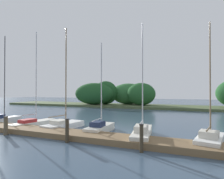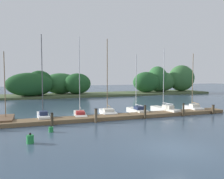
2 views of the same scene
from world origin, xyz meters
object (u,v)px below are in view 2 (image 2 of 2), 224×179
(sailboat_5, at_px, (164,109))
(mooring_piling_1, at_px, (52,119))
(mooring_piling_3, at_px, (145,112))
(mooring_piling_4, at_px, (183,110))
(sailboat_4, at_px, (137,110))
(sailboat_0, at_px, (6,119))
(sailboat_2, at_px, (80,114))
(sailboat_1, at_px, (43,115))
(sailboat_3, at_px, (108,111))
(channel_buoy_1, at_px, (51,129))
(mooring_piling_5, at_px, (213,109))
(channel_buoy_0, at_px, (30,139))
(sailboat_6, at_px, (193,108))
(mooring_piling_2, at_px, (96,116))

(sailboat_5, bearing_deg, mooring_piling_1, 94.18)
(sailboat_5, relative_size, mooring_piling_1, 6.53)
(mooring_piling_3, xyz_separation_m, mooring_piling_4, (4.42, -0.06, -0.00))
(sailboat_4, bearing_deg, sailboat_0, 89.17)
(sailboat_2, height_order, mooring_piling_4, sailboat_2)
(sailboat_1, distance_m, sailboat_3, 6.70)
(channel_buoy_1, bearing_deg, mooring_piling_4, 8.87)
(mooring_piling_5, bearing_deg, mooring_piling_4, -177.80)
(sailboat_1, relative_size, mooring_piling_1, 7.26)
(sailboat_0, bearing_deg, sailboat_1, -86.70)
(mooring_piling_1, xyz_separation_m, channel_buoy_0, (-1.61, -4.45, -0.30))
(sailboat_4, relative_size, channel_buoy_1, 12.91)
(sailboat_1, xyz_separation_m, sailboat_3, (6.69, 0.36, -0.04))
(mooring_piling_5, bearing_deg, sailboat_3, 163.65)
(sailboat_6, relative_size, channel_buoy_0, 10.07)
(sailboat_6, height_order, channel_buoy_1, sailboat_6)
(sailboat_2, bearing_deg, mooring_piling_3, -112.24)
(sailboat_2, xyz_separation_m, channel_buoy_1, (-3.20, -5.37, -0.10))
(channel_buoy_0, bearing_deg, mooring_piling_3, 23.75)
(channel_buoy_0, bearing_deg, sailboat_3, 46.18)
(sailboat_4, relative_size, mooring_piling_5, 6.43)
(sailboat_6, relative_size, mooring_piling_4, 4.97)
(sailboat_2, height_order, mooring_piling_5, sailboat_2)
(sailboat_4, distance_m, mooring_piling_1, 9.97)
(channel_buoy_1, bearing_deg, sailboat_1, 94.84)
(sailboat_6, bearing_deg, channel_buoy_1, 116.87)
(sailboat_1, height_order, mooring_piling_2, sailboat_1)
(sailboat_0, height_order, mooring_piling_2, sailboat_0)
(mooring_piling_3, height_order, mooring_piling_5, mooring_piling_3)
(sailboat_6, relative_size, mooring_piling_2, 5.32)
(mooring_piling_3, height_order, channel_buoy_1, mooring_piling_3)
(sailboat_1, height_order, mooring_piling_3, sailboat_1)
(sailboat_6, xyz_separation_m, channel_buoy_1, (-16.63, -4.61, -0.17))
(sailboat_5, xyz_separation_m, channel_buoy_1, (-12.84, -4.77, -0.18))
(sailboat_6, height_order, mooring_piling_4, sailboat_6)
(mooring_piling_4, relative_size, mooring_piling_5, 1.35)
(channel_buoy_0, bearing_deg, channel_buoy_1, 60.10)
(mooring_piling_1, height_order, mooring_piling_2, mooring_piling_2)
(sailboat_0, bearing_deg, mooring_piling_3, -103.89)
(sailboat_4, distance_m, sailboat_5, 3.28)
(sailboat_0, distance_m, mooring_piling_5, 21.32)
(sailboat_3, height_order, sailboat_4, sailboat_3)
(mooring_piling_4, bearing_deg, sailboat_1, 167.49)
(sailboat_2, distance_m, sailboat_4, 6.41)
(mooring_piling_1, bearing_deg, mooring_piling_4, 0.34)
(sailboat_1, distance_m, sailboat_2, 3.65)
(sailboat_1, bearing_deg, mooring_piling_4, -105.15)
(sailboat_1, distance_m, mooring_piling_2, 5.46)
(channel_buoy_1, bearing_deg, sailboat_0, 127.07)
(sailboat_4, xyz_separation_m, mooring_piling_5, (7.85, -3.09, 0.16))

